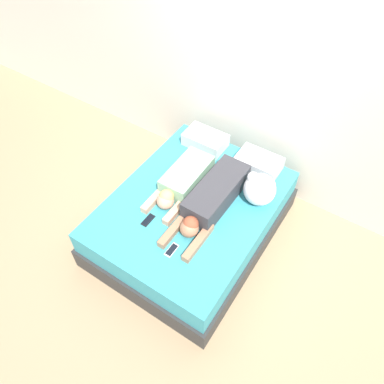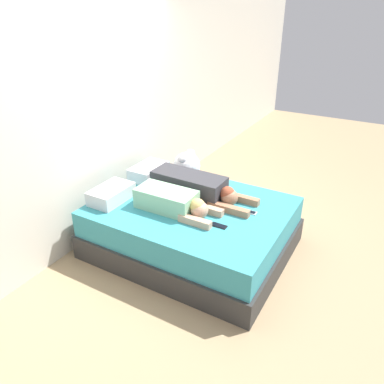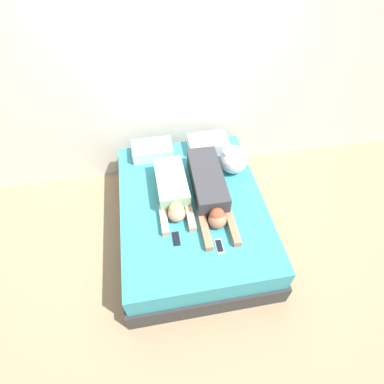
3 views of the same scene
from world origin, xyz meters
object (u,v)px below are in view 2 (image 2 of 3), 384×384
object	(u,v)px
person_right	(196,187)
cell_phone_right	(249,212)
pillow_head_left	(111,194)
person_left	(174,202)
plush_toy	(187,165)
bed	(192,227)
cell_phone_left	(219,226)
pillow_head_right	(149,171)

from	to	relation	value
person_right	cell_phone_right	xyz separation A→B (m)	(-0.03, -0.63, -0.11)
person_right	pillow_head_left	bearing A→B (deg)	125.74
person_left	plush_toy	size ratio (longest dim) A/B	2.62
person_left	person_right	xyz separation A→B (m)	(0.37, -0.04, 0.02)
plush_toy	person_left	bearing A→B (deg)	-158.77
pillow_head_left	cell_phone_right	world-z (taller)	pillow_head_left
pillow_head_left	plush_toy	size ratio (longest dim) A/B	1.40
bed	cell_phone_right	distance (m)	0.65
person_left	cell_phone_left	distance (m)	0.53
cell_phone_left	person_right	bearing A→B (deg)	49.24
bed	plush_toy	size ratio (longest dim) A/B	5.93
bed	person_right	bearing A→B (deg)	17.35
pillow_head_left	bed	bearing A→B (deg)	-66.92
pillow_head_right	plush_toy	xyz separation A→B (m)	(0.20, -0.40, 0.09)
cell_phone_left	plush_toy	size ratio (longest dim) A/B	0.45
person_right	plush_toy	world-z (taller)	plush_toy
cell_phone_right	plush_toy	size ratio (longest dim) A/B	0.45
pillow_head_right	person_right	size ratio (longest dim) A/B	0.40
person_right	cell_phone_right	world-z (taller)	person_right
pillow_head_right	cell_phone_left	world-z (taller)	pillow_head_right
bed	pillow_head_right	world-z (taller)	pillow_head_right
bed	cell_phone_right	world-z (taller)	cell_phone_right
cell_phone_right	pillow_head_right	bearing A→B (deg)	82.44
pillow_head_left	person_right	world-z (taller)	person_right
person_left	plush_toy	world-z (taller)	plush_toy
pillow_head_right	plush_toy	world-z (taller)	plush_toy
pillow_head_right	person_left	bearing A→B (deg)	-127.21
person_right	plush_toy	distance (m)	0.47
bed	pillow_head_left	distance (m)	0.92
pillow_head_right	person_left	world-z (taller)	person_left
pillow_head_right	plush_toy	bearing A→B (deg)	-63.76
cell_phone_left	plush_toy	xyz separation A→B (m)	(0.76, 0.80, 0.16)
pillow_head_right	cell_phone_right	distance (m)	1.36
person_right	plush_toy	size ratio (longest dim) A/B	3.47
pillow_head_left	cell_phone_right	bearing A→B (deg)	-70.14
cell_phone_right	person_right	bearing A→B (deg)	86.98
bed	person_right	world-z (taller)	person_right
pillow_head_left	pillow_head_right	xyz separation A→B (m)	(0.67, 0.00, 0.00)
pillow_head_right	plush_toy	size ratio (longest dim) A/B	1.40
bed	person_right	size ratio (longest dim) A/B	1.71
pillow_head_right	person_right	bearing A→B (deg)	-101.41
pillow_head_left	cell_phone_left	xyz separation A→B (m)	(0.11, -1.20, -0.07)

